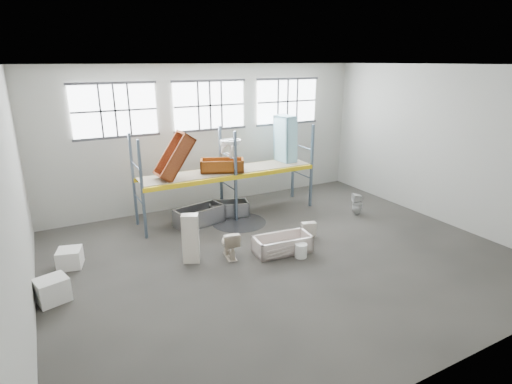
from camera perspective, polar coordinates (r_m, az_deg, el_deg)
floor at (r=11.26m, az=3.64°, el=-9.14°), size 12.00×10.00×0.10m
ceiling at (r=10.02m, az=4.25°, el=17.78°), size 12.00×10.00×0.10m
wall_back at (r=14.77m, az=-6.56°, el=7.85°), size 12.00×0.10×5.00m
wall_front at (r=6.85m, az=26.95°, el=-6.25°), size 12.00×0.10×5.00m
wall_left at (r=8.90m, az=-31.37°, el=-1.60°), size 0.10×10.00×5.00m
wall_right at (r=14.43m, az=24.91°, el=6.04°), size 0.10×10.00×5.00m
window_left at (r=13.67m, az=-19.32°, el=10.81°), size 2.60×0.04×1.60m
window_mid at (r=14.52m, az=-6.55°, el=12.06°), size 2.60×0.04×1.60m
window_right at (r=15.97m, az=4.42°, el=12.66°), size 2.60×0.04×1.60m
rack_upright_la at (r=12.16m, az=-15.77°, el=0.19°), size 0.08×0.08×3.00m
rack_upright_lb at (r=13.29m, az=-16.94°, el=1.59°), size 0.08×0.08×3.00m
rack_upright_ma at (r=13.07m, az=-2.89°, el=2.10°), size 0.08×0.08×3.00m
rack_upright_mb at (r=14.13m, az=-4.98°, el=3.27°), size 0.08×0.08×3.00m
rack_upright_ra at (r=14.56m, az=7.86°, el=3.61°), size 0.08×0.08×3.00m
rack_upright_rb at (r=15.51m, az=5.27°, el=4.60°), size 0.08×0.08×3.00m
rack_beam_front at (r=13.07m, az=-2.89°, el=2.10°), size 6.00×0.10×0.14m
rack_beam_back at (r=14.13m, az=-4.98°, el=3.27°), size 6.00×0.10×0.14m
shelf_deck at (r=13.58m, az=-3.98°, el=3.03°), size 5.90×1.10×0.03m
wet_patch at (r=13.39m, az=-2.43°, el=-4.29°), size 1.80×1.80×0.00m
bathtub_beige at (r=11.34m, az=3.76°, el=-7.34°), size 1.65×0.91×0.47m
cistern_spare at (r=12.27m, az=7.43°, el=-5.19°), size 0.47×0.31×0.41m
sink_in_tub at (r=11.85m, az=3.44°, el=-6.57°), size 0.56×0.56×0.16m
toilet_beige at (r=11.00m, az=-3.78°, el=-7.28°), size 0.55×0.82×0.78m
cistern_tall at (r=10.74m, az=-9.22°, el=-6.51°), size 0.51×0.43×1.33m
toilet_white at (r=14.36m, az=14.14°, el=-1.66°), size 0.45×0.45×0.76m
steel_tub_left at (r=13.27m, az=-8.00°, el=-3.34°), size 1.71×1.07×0.58m
steel_tub_right at (r=13.91m, az=-3.92°, el=-2.37°), size 1.46×0.95×0.49m
rust_tub_flat at (r=13.34m, az=-4.80°, el=3.80°), size 1.55×1.17×0.40m
rust_tub_tilted at (r=12.67m, az=-11.47°, el=4.95°), size 1.28×0.79×1.52m
sink_on_shelf at (r=13.19m, az=-3.59°, el=4.90°), size 0.79×0.66×0.63m
blue_tub_upright at (r=14.68m, az=4.17°, el=7.43°), size 0.60×0.84×1.72m
bucket at (r=11.11m, az=6.36°, el=-8.23°), size 0.37×0.37×0.39m
carton_near at (r=10.20m, az=-26.85°, el=-12.25°), size 0.77×0.70×0.55m
carton_far at (r=11.60m, az=-24.81°, el=-8.46°), size 0.70×0.70×0.48m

